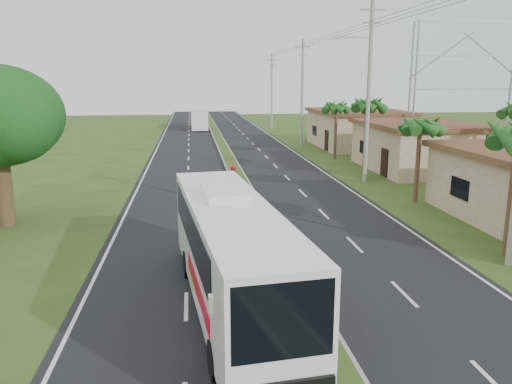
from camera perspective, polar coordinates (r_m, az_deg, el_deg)
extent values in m
plane|color=#2D471A|center=(16.14, 4.83, -12.23)|extent=(180.00, 180.00, 0.00)
cube|color=black|center=(35.11, -2.04, 1.49)|extent=(14.00, 160.00, 0.02)
cube|color=gray|center=(35.09, -2.04, 1.63)|extent=(1.20, 160.00, 0.17)
cube|color=#2D471A|center=(35.07, -2.04, 1.77)|extent=(0.95, 160.00, 0.02)
cube|color=silver|center=(35.14, -12.99, 1.17)|extent=(0.12, 160.00, 0.01)
cube|color=silver|center=(36.34, 8.54, 1.73)|extent=(0.12, 160.00, 0.01)
cube|color=tan|center=(40.49, 17.86, 4.77)|extent=(7.00, 10.00, 3.35)
cube|color=#58291F|center=(40.30, 18.04, 7.35)|extent=(7.60, 10.60, 0.32)
cube|color=tan|center=(53.40, 11.50, 6.96)|extent=(8.00, 11.00, 3.50)
cube|color=#58291F|center=(53.25, 11.59, 9.00)|extent=(8.60, 11.60, 0.32)
cylinder|color=#473321|center=(21.59, 27.19, -0.20)|extent=(0.26, 0.26, 5.00)
cylinder|color=#473321|center=(29.50, 18.00, 3.27)|extent=(0.26, 0.26, 4.60)
cylinder|color=#473321|center=(35.63, 12.39, 5.75)|extent=(0.26, 0.26, 5.40)
cylinder|color=#473321|center=(44.32, 9.07, 6.79)|extent=(0.26, 0.26, 4.80)
cylinder|color=#473321|center=(26.28, -26.83, 0.78)|extent=(0.70, 0.70, 4.00)
sphere|color=#103D15|center=(24.58, -25.60, 7.02)|extent=(3.40, 3.40, 3.40)
cylinder|color=gray|center=(34.36, 12.74, 11.02)|extent=(0.28, 0.28, 12.00)
cube|color=gray|center=(34.64, 13.18, 19.64)|extent=(1.60, 0.12, 0.12)
cube|color=gray|center=(34.55, 13.11, 18.33)|extent=(1.20, 0.10, 0.10)
cube|color=gray|center=(34.07, 11.05, 16.98)|extent=(2.40, 0.10, 0.10)
cylinder|color=gray|center=(53.61, 5.30, 11.19)|extent=(0.28, 0.28, 11.00)
cube|color=gray|center=(53.70, 5.41, 16.21)|extent=(1.60, 0.12, 0.12)
cube|color=gray|center=(53.66, 5.39, 15.36)|extent=(1.20, 0.10, 0.10)
cylinder|color=gray|center=(73.26, 1.82, 11.40)|extent=(0.28, 0.28, 10.50)
cube|color=gray|center=(73.30, 1.84, 14.88)|extent=(1.60, 0.12, 0.12)
cube|color=gray|center=(73.27, 1.84, 14.26)|extent=(1.20, 0.10, 0.10)
cylinder|color=gray|center=(48.24, 17.69, 11.11)|extent=(0.18, 0.18, 12.00)
cylinder|color=gray|center=(49.15, 17.19, 11.16)|extent=(0.18, 0.18, 12.00)
cylinder|color=gray|center=(54.03, 27.06, 10.44)|extent=(0.18, 0.18, 12.00)
cube|color=gray|center=(50.97, 22.64, 10.79)|extent=(10.00, 0.14, 0.14)
cube|color=gray|center=(51.02, 22.93, 14.15)|extent=(10.00, 0.14, 0.14)
cube|color=gray|center=(51.23, 23.23, 17.49)|extent=(10.00, 0.14, 0.14)
cube|color=white|center=(14.84, -2.85, -6.81)|extent=(3.38, 11.06, 2.86)
cube|color=black|center=(15.16, -3.25, -3.90)|extent=(3.20, 8.90, 1.14)
cube|color=black|center=(9.83, 3.06, -14.46)|extent=(2.04, 0.35, 1.60)
cube|color=#B10E21|center=(14.05, -2.00, -10.45)|extent=(2.79, 4.93, 0.50)
cube|color=#FAA015|center=(15.37, -3.01, -9.29)|extent=(2.59, 2.95, 0.23)
cube|color=white|center=(15.44, -3.65, -0.04)|extent=(1.49, 2.30, 0.25)
cylinder|color=black|center=(12.18, -4.64, -18.54)|extent=(0.39, 0.97, 0.94)
cylinder|color=black|center=(12.60, 5.06, -17.42)|extent=(0.39, 0.97, 0.94)
cylinder|color=black|center=(17.88, -7.79, -8.13)|extent=(0.39, 0.97, 0.94)
cylinder|color=black|center=(18.17, -1.29, -7.67)|extent=(0.39, 0.97, 0.94)
cube|color=white|center=(73.29, -6.55, 8.45)|extent=(2.33, 10.33, 2.87)
cube|color=black|center=(73.68, -6.58, 9.14)|extent=(2.36, 7.64, 0.98)
cube|color=orange|center=(72.44, -6.52, 7.97)|extent=(2.34, 4.95, 0.31)
cylinder|color=black|center=(69.12, -7.26, 7.24)|extent=(0.28, 0.86, 0.86)
cylinder|color=black|center=(69.17, -5.61, 7.28)|extent=(0.28, 0.86, 0.86)
cylinder|color=black|center=(77.16, -7.35, 7.78)|extent=(0.28, 0.86, 0.86)
cylinder|color=black|center=(77.21, -5.87, 7.82)|extent=(0.28, 0.86, 0.86)
imported|color=black|center=(27.49, -2.64, -0.61)|extent=(1.64, 0.49, 0.98)
imported|color=maroon|center=(27.30, -2.66, 1.28)|extent=(0.64, 0.42, 1.73)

